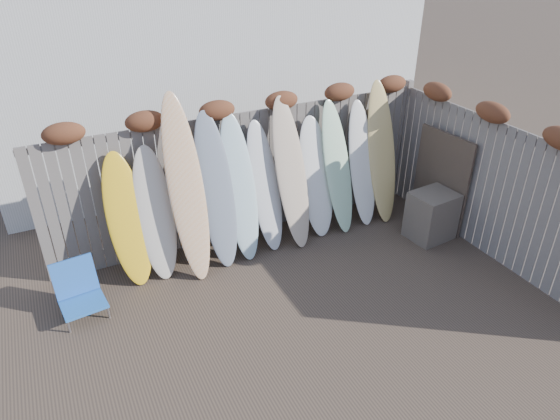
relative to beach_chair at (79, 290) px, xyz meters
name	(u,v)px	position (x,y,z in m)	size (l,w,h in m)	color
ground	(322,321)	(2.66, -1.55, -0.33)	(80.00, 80.00, 0.00)	#493A2D
back_fence	(249,164)	(2.72, 0.84, 0.86)	(6.05, 0.28, 2.24)	slate
right_fence	(499,184)	(5.65, -1.30, 0.82)	(0.28, 4.40, 2.24)	slate
beach_chair	(79,290)	(0.00, 0.00, 0.00)	(0.59, 0.62, 0.70)	blue
wooden_crate	(432,216)	(5.18, -0.60, 0.06)	(0.66, 0.55, 0.77)	brown
lattice_panel	(441,181)	(5.54, -0.32, 0.47)	(0.04, 1.06, 1.59)	#382B22
surfboard_0	(127,220)	(0.78, 0.47, 0.58)	(0.53, 0.07, 1.87)	yellow
surfboard_1	(155,214)	(1.16, 0.45, 0.58)	(0.51, 0.07, 1.89)	beige
surfboard_2	(186,189)	(1.59, 0.32, 0.92)	(0.49, 0.07, 2.60)	#E5BB70
surfboard_3	(216,191)	(2.03, 0.39, 0.76)	(0.51, 0.07, 2.26)	slate
surfboard_4	(240,188)	(2.38, 0.40, 0.72)	(0.48, 0.07, 2.18)	silver
surfboard_5	(265,187)	(2.80, 0.43, 0.63)	(0.47, 0.07, 1.99)	silver
surfboard_6	(291,174)	(3.20, 0.36, 0.79)	(0.49, 0.07, 2.32)	beige
surfboard_7	(316,177)	(3.68, 0.44, 0.60)	(0.55, 0.07, 1.92)	white
surfboard_8	(338,168)	(4.04, 0.40, 0.70)	(0.46, 0.07, 2.13)	#C1EEC2
surfboard_9	(362,164)	(4.53, 0.43, 0.66)	(0.45, 0.07, 2.05)	white
surfboard_10	(382,153)	(4.88, 0.41, 0.79)	(0.48, 0.07, 2.33)	#D8B76A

